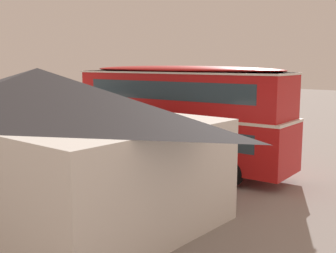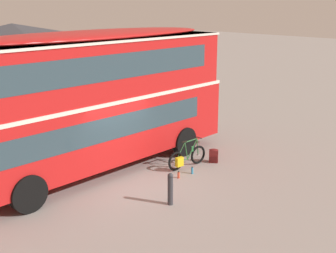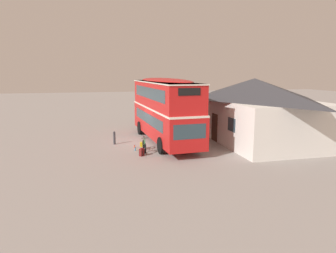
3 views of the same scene
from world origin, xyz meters
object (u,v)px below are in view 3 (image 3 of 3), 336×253
double_decker_bus (164,107)px  water_bottle_blue_sports (135,149)px  backpack_on_ground (142,152)px  kerb_bollard (114,138)px  water_bottle_red_squeeze (135,147)px  touring_bicycle (144,146)px

double_decker_bus → water_bottle_blue_sports: size_ratio=43.27×
backpack_on_ground → kerb_bollard: 3.89m
double_decker_bus → water_bottle_blue_sports: (2.19, -2.51, -2.53)m
double_decker_bus → water_bottle_blue_sports: bearing=-48.9°
water_bottle_blue_sports → kerb_bollard: 2.56m
kerb_bollard → water_bottle_red_squeeze: bearing=38.8°
water_bottle_red_squeeze → water_bottle_blue_sports: (0.62, -0.03, 0.00)m
backpack_on_ground → water_bottle_red_squeeze: (-2.00, -0.22, -0.15)m
backpack_on_ground → kerb_bollard: bearing=-157.4°
backpack_on_ground → water_bottle_blue_sports: backpack_on_ground is taller
touring_bicycle → water_bottle_red_squeeze: (-0.89, -0.52, -0.26)m
double_decker_bus → touring_bicycle: double_decker_bus is taller
double_decker_bus → water_bottle_red_squeeze: bearing=-57.6°
water_bottle_blue_sports → kerb_bollard: kerb_bollard is taller
water_bottle_red_squeeze → backpack_on_ground: bearing=6.2°
double_decker_bus → water_bottle_red_squeeze: size_ratio=44.64×
touring_bicycle → kerb_bollard: bearing=-144.0°
water_bottle_red_squeeze → water_bottle_blue_sports: bearing=-3.0°
backpack_on_ground → water_bottle_red_squeeze: bearing=-173.8°
water_bottle_red_squeeze → water_bottle_blue_sports: size_ratio=0.97×
touring_bicycle → water_bottle_red_squeeze: bearing=-149.6°
double_decker_bus → kerb_bollard: (-0.01, -3.76, -2.15)m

